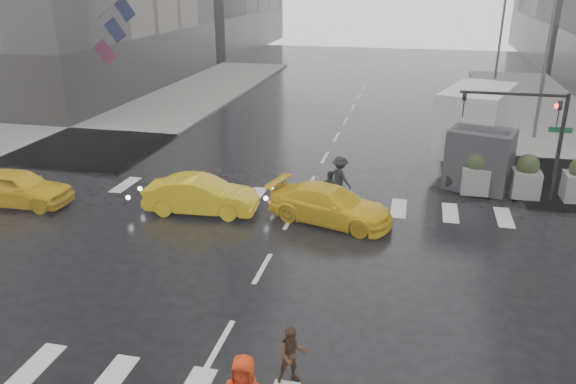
% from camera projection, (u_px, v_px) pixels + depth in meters
% --- Properties ---
extents(ground, '(120.00, 120.00, 0.00)m').
position_uv_depth(ground, '(262.00, 268.00, 17.85)').
color(ground, black).
rests_on(ground, ground).
extents(sidewalk_nw, '(35.00, 35.00, 0.15)m').
position_uv_depth(sidewalk_nw, '(53.00, 113.00, 37.83)').
color(sidewalk_nw, slate).
rests_on(sidewalk_nw, ground).
extents(road_markings, '(18.00, 48.00, 0.01)m').
position_uv_depth(road_markings, '(262.00, 268.00, 17.85)').
color(road_markings, silver).
rests_on(road_markings, ground).
extents(traffic_signal_pole, '(4.45, 0.42, 4.50)m').
position_uv_depth(traffic_signal_pole, '(536.00, 125.00, 22.07)').
color(traffic_signal_pole, black).
rests_on(traffic_signal_pole, ground).
extents(street_lamp_near, '(2.15, 0.22, 9.00)m').
position_uv_depth(street_lamp_near, '(545.00, 51.00, 30.13)').
color(street_lamp_near, '#59595B').
rests_on(street_lamp_near, ground).
extents(street_lamp_far, '(2.15, 0.22, 9.00)m').
position_uv_depth(street_lamp_far, '(501.00, 22.00, 48.31)').
color(street_lamp_far, '#59595B').
rests_on(street_lamp_far, ground).
extents(planter_west, '(1.10, 1.10, 1.80)m').
position_uv_depth(planter_west, '(475.00, 173.00, 23.47)').
color(planter_west, slate).
rests_on(planter_west, ground).
extents(planter_mid, '(1.10, 1.10, 1.80)m').
position_uv_depth(planter_mid, '(526.00, 177.00, 23.05)').
color(planter_mid, slate).
rests_on(planter_mid, ground).
extents(flag_cluster, '(2.87, 3.06, 4.69)m').
position_uv_depth(flag_cluster, '(111.00, 27.00, 35.81)').
color(flag_cluster, '#59595B').
rests_on(flag_cluster, ground).
extents(pedestrian_brown, '(0.85, 0.78, 1.42)m').
position_uv_depth(pedestrian_brown, '(292.00, 355.00, 12.66)').
color(pedestrian_brown, '#4A2E1A').
rests_on(pedestrian_brown, ground).
extents(pedestrian_far_a, '(1.06, 0.72, 1.70)m').
position_uv_depth(pedestrian_far_a, '(330.00, 192.00, 21.80)').
color(pedestrian_far_a, black).
rests_on(pedestrian_far_a, ground).
extents(pedestrian_far_b, '(1.32, 1.23, 1.81)m').
position_uv_depth(pedestrian_far_b, '(340.00, 178.00, 23.18)').
color(pedestrian_far_b, black).
rests_on(pedestrian_far_b, ground).
extents(taxi_front, '(4.40, 1.91, 1.48)m').
position_uv_depth(taxi_front, '(18.00, 188.00, 22.57)').
color(taxi_front, yellow).
rests_on(taxi_front, ground).
extents(taxi_mid, '(4.47, 1.84, 1.44)m').
position_uv_depth(taxi_mid, '(201.00, 195.00, 21.83)').
color(taxi_mid, yellow).
rests_on(taxi_mid, ground).
extents(taxi_rear, '(4.55, 2.95, 1.38)m').
position_uv_depth(taxi_rear, '(330.00, 205.00, 21.00)').
color(taxi_rear, yellow).
rests_on(taxi_rear, ground).
extents(box_truck, '(2.67, 7.11, 3.78)m').
position_uv_depth(box_truck, '(477.00, 130.00, 26.07)').
color(box_truck, silver).
rests_on(box_truck, ground).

